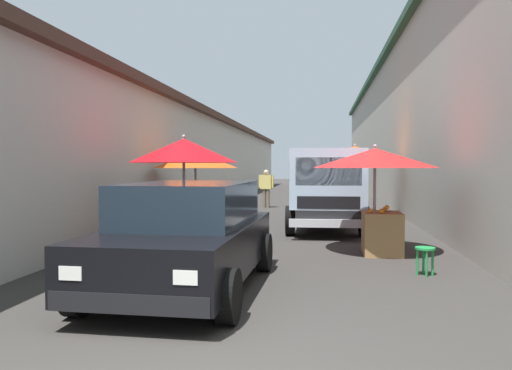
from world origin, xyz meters
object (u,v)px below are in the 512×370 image
object	(u,v)px
fruit_stall_near_right	(376,172)
hatchback_car	(188,235)
fruit_stall_near_left	(355,159)
fruit_stall_far_left	(182,166)
fruit_stall_mid_lane	(194,169)
delivery_truck	(326,191)
vendor_by_crates	(266,186)
plastic_stool	(425,254)

from	to	relation	value
fruit_stall_near_right	hatchback_car	distance (m)	4.26
fruit_stall_near_left	fruit_stall_far_left	xyz separation A→B (m)	(-7.22, 3.81, -0.22)
fruit_stall_mid_lane	fruit_stall_near_right	xyz separation A→B (m)	(-3.17, -4.39, -0.04)
fruit_stall_near_left	fruit_stall_mid_lane	bearing A→B (deg)	130.89
fruit_stall_near_right	hatchback_car	size ratio (longest dim) A/B	0.59
fruit_stall_far_left	hatchback_car	distance (m)	3.17
hatchback_car	fruit_stall_mid_lane	bearing A→B (deg)	13.97
fruit_stall_near_left	fruit_stall_far_left	world-z (taller)	fruit_stall_near_left
hatchback_car	delivery_truck	bearing A→B (deg)	-17.65
fruit_stall_near_left	delivery_truck	distance (m)	4.29
fruit_stall_mid_lane	fruit_stall_near_right	world-z (taller)	fruit_stall_mid_lane
hatchback_car	vendor_by_crates	xyz separation A→B (m)	(13.00, 0.39, 0.13)
hatchback_car	fruit_stall_far_left	bearing A→B (deg)	17.62
fruit_stall_mid_lane	vendor_by_crates	size ratio (longest dim) A/B	1.47
fruit_stall_far_left	plastic_stool	bearing A→B (deg)	-110.60
fruit_stall_near_right	delivery_truck	distance (m)	3.12
fruit_stall_mid_lane	plastic_stool	distance (m)	7.12
fruit_stall_mid_lane	fruit_stall_near_left	world-z (taller)	fruit_stall_near_left
fruit_stall_mid_lane	delivery_truck	xyz separation A→B (m)	(-0.24, -3.47, -0.55)
fruit_stall_near_left	vendor_by_crates	xyz separation A→B (m)	(2.89, 3.28, -1.03)
fruit_stall_near_right	fruit_stall_far_left	bearing A→B (deg)	92.95
vendor_by_crates	fruit_stall_near_left	bearing A→B (deg)	-131.36
fruit_stall_mid_lane	fruit_stall_far_left	distance (m)	3.43
fruit_stall_mid_lane	fruit_stall_far_left	size ratio (longest dim) A/B	0.98
fruit_stall_mid_lane	vendor_by_crates	world-z (taller)	fruit_stall_mid_lane
fruit_stall_near_left	vendor_by_crates	bearing A→B (deg)	48.64
fruit_stall_near_left	hatchback_car	world-z (taller)	fruit_stall_near_left
fruit_stall_mid_lane	vendor_by_crates	bearing A→B (deg)	-9.80
fruit_stall_mid_lane	delivery_truck	size ratio (longest dim) A/B	0.45
fruit_stall_near_right	hatchback_car	bearing A→B (deg)	137.40
fruit_stall_far_left	plastic_stool	size ratio (longest dim) A/B	5.27
fruit_stall_near_left	plastic_stool	bearing A→B (deg)	-176.86
vendor_by_crates	fruit_stall_mid_lane	bearing A→B (deg)	170.20
fruit_stall_near_left	hatchback_car	bearing A→B (deg)	164.02
delivery_truck	vendor_by_crates	distance (m)	7.35
vendor_by_crates	plastic_stool	xyz separation A→B (m)	(-11.72, -3.77, -0.54)
vendor_by_crates	plastic_stool	bearing A→B (deg)	-162.18
plastic_stool	fruit_stall_near_right	bearing A→B (deg)	16.78
fruit_stall_near_left	delivery_truck	world-z (taller)	fruit_stall_near_left
fruit_stall_far_left	fruit_stall_near_right	distance (m)	3.76
fruit_stall_near_left	vendor_by_crates	size ratio (longest dim) A/B	1.71
delivery_truck	plastic_stool	xyz separation A→B (m)	(-4.74, -1.47, -0.71)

